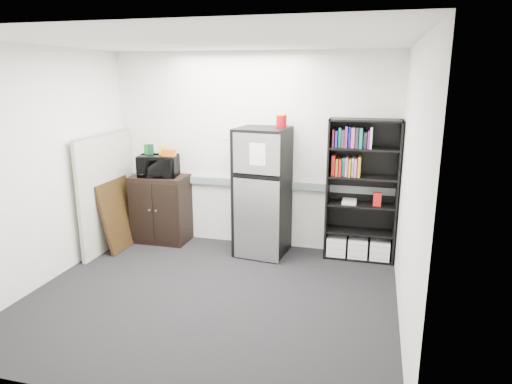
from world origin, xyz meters
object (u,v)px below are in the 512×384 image
cabinet (161,209)px  bookshelf (362,192)px  cubicle_partition (107,192)px  refrigerator (262,192)px  microwave (158,166)px

cabinet → bookshelf: bearing=1.3°
cubicle_partition → refrigerator: size_ratio=0.94×
bookshelf → refrigerator: bookshelf is taller
cubicle_partition → cabinet: 0.80m
cabinet → refrigerator: refrigerator is taller
cabinet → microwave: (0.00, -0.02, 0.64)m
cabinet → microwave: size_ratio=1.81×
bookshelf → refrigerator: (-1.29, -0.14, -0.05)m
cubicle_partition → microwave: size_ratio=2.99×
refrigerator → bookshelf: bearing=12.9°
cabinet → cubicle_partition: bearing=-144.7°
bookshelf → cubicle_partition: 3.46m
microwave → refrigerator: 1.57m
bookshelf → cabinet: bookshelf is taller
cubicle_partition → bookshelf: bearing=8.1°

